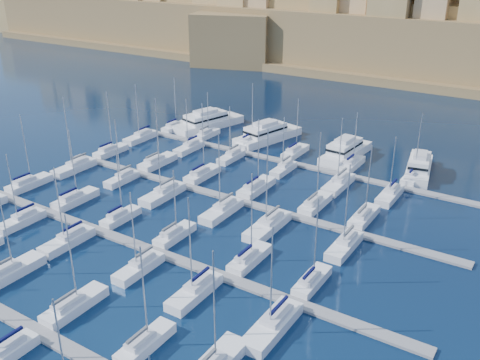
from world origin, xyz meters
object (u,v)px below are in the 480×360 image
Objects in this scene: motor_yacht_d at (419,167)px; motor_yacht_b at (267,134)px; sailboat_2 at (10,272)px; sailboat_4 at (145,343)px; motor_yacht_c at (345,151)px; motor_yacht_a at (208,121)px.

motor_yacht_b is at bearing 177.50° from motor_yacht_d.
sailboat_4 is (26.23, -0.86, -0.03)m from sailboat_2.
sailboat_4 is 75.53m from motor_yacht_b.
sailboat_2 reaches higher than sailboat_4.
motor_yacht_b is 20.54m from motor_yacht_c.
motor_yacht_a is at bearing 103.04° from sailboat_2.
motor_yacht_a is 1.05× the size of motor_yacht_b.
motor_yacht_a and motor_yacht_c have the same top height.
motor_yacht_c is at bearing 72.41° from sailboat_2.
sailboat_2 is 78.96m from motor_yacht_d.
sailboat_4 is 0.80× the size of motor_yacht_c.
motor_yacht_d is at bearing -2.75° from motor_yacht_c.
motor_yacht_c is at bearing 93.35° from sailboat_4.
sailboat_2 is 1.13× the size of sailboat_4.
sailboat_2 is 70.55m from motor_yacht_b.
motor_yacht_c is (-4.13, 70.57, 0.99)m from sailboat_4.
motor_yacht_c is (22.10, 69.71, 0.96)m from sailboat_2.
motor_yacht_a is (-16.44, 70.99, 0.96)m from sailboat_2.
motor_yacht_b is (18.02, -0.46, -0.00)m from motor_yacht_a.
sailboat_4 reaches higher than motor_yacht_d.
sailboat_2 is 0.98× the size of motor_yacht_d.
motor_yacht_d is at bearing -2.16° from motor_yacht_a.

